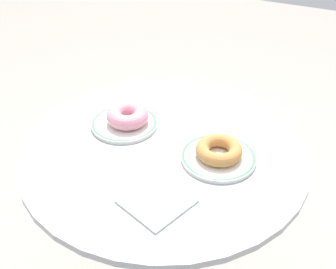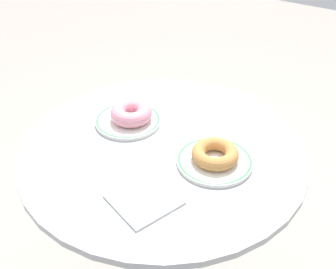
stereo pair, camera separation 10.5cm
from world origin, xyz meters
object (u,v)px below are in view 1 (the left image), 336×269
Objects in this scene: cafe_table at (165,208)px; donut_old_fashioned at (219,150)px; donut_pink_frosted at (128,115)px; plate_left at (124,123)px; paper_napkin at (157,201)px; plate_right at (218,157)px.

donut_old_fashioned is (0.14, 0.01, 0.25)m from cafe_table.
donut_pink_frosted reaches higher than donut_old_fashioned.
cafe_table is at bearing -15.42° from plate_left.
donut_pink_frosted is 0.30m from paper_napkin.
donut_pink_frosted is at bearing 162.08° from cafe_table.
plate_left is 1.59× the size of donut_old_fashioned.
cafe_table is 6.34× the size of donut_pink_frosted.
plate_right reaches higher than paper_napkin.
plate_left is (-0.14, 0.04, 0.23)m from cafe_table.
donut_pink_frosted is at bearing 18.92° from plate_left.
donut_old_fashioned is at bearing 4.82° from cafe_table.
cafe_table is at bearing -175.18° from plate_right.
paper_napkin is (0.21, -0.22, -0.00)m from plate_left.
plate_left is 1.58× the size of donut_pink_frosted.
donut_pink_frosted is 0.88× the size of paper_napkin.
plate_left is 0.98× the size of plate_right.
plate_right is 1.41× the size of paper_napkin.
donut_old_fashioned is at bearing -5.47° from plate_left.
plate_left is at bearing 174.53° from donut_old_fashioned.
paper_napkin is (-0.07, -0.19, -0.00)m from plate_right.
plate_left is 0.30m from paper_napkin.
cafe_table is 6.39× the size of donut_old_fashioned.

